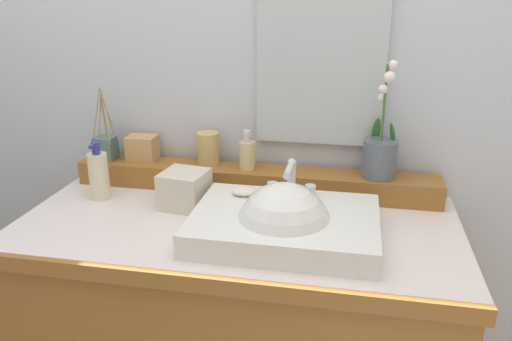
{
  "coord_description": "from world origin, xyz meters",
  "views": [
    {
      "loc": [
        0.31,
        -1.31,
        1.54
      ],
      "look_at": [
        0.06,
        -0.02,
        1.06
      ],
      "focal_mm": 35.91,
      "sensor_mm": 36.0,
      "label": 1
    }
  ],
  "objects_px": {
    "reed_diffuser": "(106,147)",
    "lotion_bottle": "(99,175)",
    "trinket_box": "(142,148)",
    "soap_dispenser": "(247,154)",
    "potted_plant": "(380,152)",
    "tumbler_cup": "(208,148)",
    "tissue_box": "(185,189)",
    "soap_bar": "(243,192)",
    "sink_basin": "(284,227)"
  },
  "relations": [
    {
      "from": "sink_basin",
      "to": "tumbler_cup",
      "type": "bearing_deg",
      "value": 131.98
    },
    {
      "from": "sink_basin",
      "to": "lotion_bottle",
      "type": "xyz_separation_m",
      "value": [
        -0.62,
        0.16,
        0.05
      ]
    },
    {
      "from": "potted_plant",
      "to": "tissue_box",
      "type": "xyz_separation_m",
      "value": [
        -0.58,
        -0.17,
        -0.1
      ]
    },
    {
      "from": "tissue_box",
      "to": "lotion_bottle",
      "type": "bearing_deg",
      "value": 178.29
    },
    {
      "from": "potted_plant",
      "to": "tumbler_cup",
      "type": "xyz_separation_m",
      "value": [
        -0.56,
        0.02,
        -0.03
      ]
    },
    {
      "from": "reed_diffuser",
      "to": "trinket_box",
      "type": "height_order",
      "value": "reed_diffuser"
    },
    {
      "from": "potted_plant",
      "to": "lotion_bottle",
      "type": "relative_size",
      "value": 1.96
    },
    {
      "from": "sink_basin",
      "to": "reed_diffuser",
      "type": "relative_size",
      "value": 2.0
    },
    {
      "from": "soap_bar",
      "to": "lotion_bottle",
      "type": "distance_m",
      "value": 0.48
    },
    {
      "from": "trinket_box",
      "to": "reed_diffuser",
      "type": "bearing_deg",
      "value": -169.76
    },
    {
      "from": "tumbler_cup",
      "to": "lotion_bottle",
      "type": "height_order",
      "value": "lotion_bottle"
    },
    {
      "from": "tumbler_cup",
      "to": "trinket_box",
      "type": "distance_m",
      "value": 0.24
    },
    {
      "from": "reed_diffuser",
      "to": "lotion_bottle",
      "type": "bearing_deg",
      "value": -72.5
    },
    {
      "from": "potted_plant",
      "to": "soap_dispenser",
      "type": "height_order",
      "value": "potted_plant"
    },
    {
      "from": "tissue_box",
      "to": "soap_dispenser",
      "type": "bearing_deg",
      "value": 45.15
    },
    {
      "from": "soap_dispenser",
      "to": "tumbler_cup",
      "type": "relative_size",
      "value": 1.21
    },
    {
      "from": "lotion_bottle",
      "to": "soap_dispenser",
      "type": "bearing_deg",
      "value": 18.97
    },
    {
      "from": "soap_dispenser",
      "to": "trinket_box",
      "type": "xyz_separation_m",
      "value": [
        -0.38,
        0.03,
        -0.01
      ]
    },
    {
      "from": "tumbler_cup",
      "to": "potted_plant",
      "type": "bearing_deg",
      "value": -2.27
    },
    {
      "from": "reed_diffuser",
      "to": "trinket_box",
      "type": "relative_size",
      "value": 2.54
    },
    {
      "from": "reed_diffuser",
      "to": "lotion_bottle",
      "type": "relative_size",
      "value": 1.34
    },
    {
      "from": "sink_basin",
      "to": "soap_dispenser",
      "type": "xyz_separation_m",
      "value": [
        -0.17,
        0.32,
        0.1
      ]
    },
    {
      "from": "soap_dispenser",
      "to": "potted_plant",
      "type": "bearing_deg",
      "value": 0.73
    },
    {
      "from": "soap_dispenser",
      "to": "trinket_box",
      "type": "relative_size",
      "value": 1.32
    },
    {
      "from": "sink_basin",
      "to": "soap_bar",
      "type": "height_order",
      "value": "sink_basin"
    },
    {
      "from": "soap_bar",
      "to": "reed_diffuser",
      "type": "distance_m",
      "value": 0.57
    },
    {
      "from": "sink_basin",
      "to": "trinket_box",
      "type": "xyz_separation_m",
      "value": [
        -0.54,
        0.34,
        0.09
      ]
    },
    {
      "from": "sink_basin",
      "to": "soap_bar",
      "type": "xyz_separation_m",
      "value": [
        -0.14,
        0.11,
        0.05
      ]
    },
    {
      "from": "sink_basin",
      "to": "tumbler_cup",
      "type": "relative_size",
      "value": 4.67
    },
    {
      "from": "potted_plant",
      "to": "tumbler_cup",
      "type": "height_order",
      "value": "potted_plant"
    },
    {
      "from": "trinket_box",
      "to": "lotion_bottle",
      "type": "bearing_deg",
      "value": -113.66
    },
    {
      "from": "trinket_box",
      "to": "lotion_bottle",
      "type": "xyz_separation_m",
      "value": [
        -0.07,
        -0.18,
        -0.04
      ]
    },
    {
      "from": "trinket_box",
      "to": "tumbler_cup",
      "type": "bearing_deg",
      "value": -1.28
    },
    {
      "from": "soap_dispenser",
      "to": "lotion_bottle",
      "type": "xyz_separation_m",
      "value": [
        -0.45,
        -0.15,
        -0.05
      ]
    },
    {
      "from": "reed_diffuser",
      "to": "trinket_box",
      "type": "xyz_separation_m",
      "value": [
        0.12,
        0.03,
        -0.0
      ]
    },
    {
      "from": "potted_plant",
      "to": "reed_diffuser",
      "type": "height_order",
      "value": "potted_plant"
    },
    {
      "from": "tumbler_cup",
      "to": "lotion_bottle",
      "type": "xyz_separation_m",
      "value": [
        -0.31,
        -0.18,
        -0.05
      ]
    },
    {
      "from": "trinket_box",
      "to": "tissue_box",
      "type": "relative_size",
      "value": 0.75
    },
    {
      "from": "soap_bar",
      "to": "tissue_box",
      "type": "bearing_deg",
      "value": 167.89
    },
    {
      "from": "sink_basin",
      "to": "tissue_box",
      "type": "distance_m",
      "value": 0.36
    },
    {
      "from": "lotion_bottle",
      "to": "trinket_box",
      "type": "bearing_deg",
      "value": 67.87
    },
    {
      "from": "soap_dispenser",
      "to": "lotion_bottle",
      "type": "bearing_deg",
      "value": -161.03
    },
    {
      "from": "potted_plant",
      "to": "soap_dispenser",
      "type": "xyz_separation_m",
      "value": [
        -0.42,
        -0.01,
        -0.03
      ]
    },
    {
      "from": "potted_plant",
      "to": "soap_bar",
      "type": "bearing_deg",
      "value": -151.67
    },
    {
      "from": "soap_bar",
      "to": "tumbler_cup",
      "type": "xyz_separation_m",
      "value": [
        -0.17,
        0.23,
        0.05
      ]
    },
    {
      "from": "sink_basin",
      "to": "potted_plant",
      "type": "bearing_deg",
      "value": 51.86
    },
    {
      "from": "soap_bar",
      "to": "soap_dispenser",
      "type": "bearing_deg",
      "value": 98.79
    },
    {
      "from": "soap_bar",
      "to": "reed_diffuser",
      "type": "relative_size",
      "value": 0.28
    },
    {
      "from": "potted_plant",
      "to": "tumbler_cup",
      "type": "distance_m",
      "value": 0.56
    },
    {
      "from": "tumbler_cup",
      "to": "lotion_bottle",
      "type": "relative_size",
      "value": 0.57
    }
  ]
}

